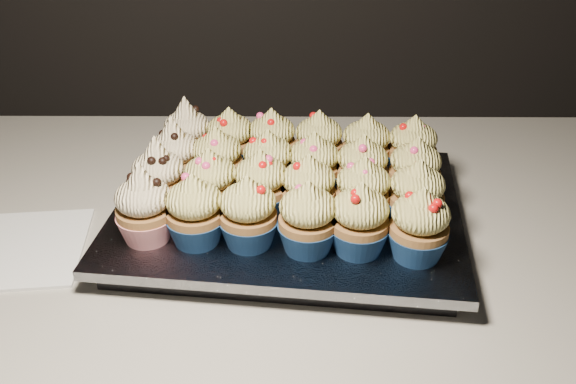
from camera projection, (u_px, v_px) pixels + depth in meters
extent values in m
cube|color=beige|center=(129.00, 225.00, 0.83)|extent=(2.44, 0.64, 0.04)
cube|color=white|center=(16.00, 249.00, 0.74)|extent=(0.17, 0.17, 0.00)
cube|color=black|center=(288.00, 220.00, 0.78)|extent=(0.40, 0.33, 0.02)
cube|color=silver|center=(288.00, 208.00, 0.77)|extent=(0.44, 0.36, 0.01)
cone|color=red|center=(147.00, 227.00, 0.70)|extent=(0.06, 0.06, 0.03)
ellipsoid|color=#FFE6B3|center=(143.00, 197.00, 0.68)|extent=(0.06, 0.06, 0.04)
cone|color=#FFE6B3|center=(140.00, 174.00, 0.66)|extent=(0.03, 0.03, 0.03)
cone|color=navy|center=(196.00, 230.00, 0.69)|extent=(0.06, 0.06, 0.03)
ellipsoid|color=#EEDF78|center=(194.00, 200.00, 0.67)|extent=(0.06, 0.06, 0.04)
cone|color=#EEDF78|center=(192.00, 181.00, 0.66)|extent=(0.03, 0.03, 0.02)
cone|color=navy|center=(249.00, 232.00, 0.69)|extent=(0.06, 0.06, 0.03)
ellipsoid|color=#EEDF78|center=(248.00, 202.00, 0.67)|extent=(0.06, 0.06, 0.04)
cone|color=#EEDF78|center=(247.00, 183.00, 0.66)|extent=(0.03, 0.03, 0.02)
cone|color=navy|center=(307.00, 237.00, 0.68)|extent=(0.06, 0.06, 0.03)
ellipsoid|color=#EEDF78|center=(308.00, 207.00, 0.66)|extent=(0.06, 0.06, 0.04)
cone|color=#EEDF78|center=(308.00, 188.00, 0.65)|extent=(0.03, 0.03, 0.02)
cone|color=navy|center=(358.00, 239.00, 0.68)|extent=(0.06, 0.06, 0.03)
ellipsoid|color=#EEDF78|center=(360.00, 208.00, 0.66)|extent=(0.06, 0.06, 0.04)
cone|color=#EEDF78|center=(362.00, 189.00, 0.65)|extent=(0.03, 0.03, 0.02)
cone|color=navy|center=(417.00, 244.00, 0.67)|extent=(0.06, 0.06, 0.03)
ellipsoid|color=#EEDF78|center=(421.00, 214.00, 0.65)|extent=(0.06, 0.06, 0.04)
cone|color=#EEDF78|center=(423.00, 194.00, 0.64)|extent=(0.03, 0.03, 0.02)
cone|color=red|center=(161.00, 197.00, 0.75)|extent=(0.06, 0.06, 0.03)
ellipsoid|color=#FFE6B3|center=(158.00, 169.00, 0.73)|extent=(0.06, 0.06, 0.04)
cone|color=#FFE6B3|center=(155.00, 147.00, 0.72)|extent=(0.03, 0.03, 0.03)
cone|color=navy|center=(212.00, 202.00, 0.74)|extent=(0.06, 0.06, 0.03)
ellipsoid|color=#EEDF78|center=(210.00, 173.00, 0.72)|extent=(0.06, 0.06, 0.04)
cone|color=#EEDF78|center=(209.00, 155.00, 0.71)|extent=(0.03, 0.03, 0.02)
cone|color=navy|center=(261.00, 203.00, 0.74)|extent=(0.06, 0.06, 0.03)
ellipsoid|color=#EEDF78|center=(261.00, 174.00, 0.72)|extent=(0.06, 0.06, 0.04)
cone|color=#EEDF78|center=(260.00, 156.00, 0.71)|extent=(0.03, 0.03, 0.02)
cone|color=navy|center=(308.00, 208.00, 0.73)|extent=(0.06, 0.06, 0.03)
ellipsoid|color=#EEDF78|center=(309.00, 179.00, 0.71)|extent=(0.06, 0.06, 0.04)
cone|color=#EEDF78|center=(309.00, 161.00, 0.70)|extent=(0.03, 0.03, 0.02)
cone|color=navy|center=(362.00, 210.00, 0.73)|extent=(0.06, 0.06, 0.03)
ellipsoid|color=#EEDF78|center=(364.00, 181.00, 0.71)|extent=(0.06, 0.06, 0.04)
cone|color=#EEDF78|center=(365.00, 163.00, 0.70)|extent=(0.03, 0.03, 0.02)
cone|color=navy|center=(414.00, 213.00, 0.72)|extent=(0.06, 0.06, 0.03)
ellipsoid|color=#EEDF78|center=(418.00, 184.00, 0.70)|extent=(0.06, 0.06, 0.04)
cone|color=#EEDF78|center=(420.00, 166.00, 0.69)|extent=(0.03, 0.03, 0.02)
cone|color=red|center=(177.00, 175.00, 0.80)|extent=(0.06, 0.06, 0.03)
ellipsoid|color=#FFE6B3|center=(174.00, 148.00, 0.78)|extent=(0.06, 0.06, 0.04)
cone|color=#FFE6B3|center=(172.00, 127.00, 0.77)|extent=(0.03, 0.03, 0.03)
cone|color=navy|center=(218.00, 177.00, 0.79)|extent=(0.06, 0.06, 0.03)
ellipsoid|color=#EEDF78|center=(217.00, 150.00, 0.77)|extent=(0.06, 0.06, 0.04)
cone|color=#EEDF78|center=(216.00, 133.00, 0.76)|extent=(0.03, 0.03, 0.02)
cone|color=navy|center=(268.00, 181.00, 0.79)|extent=(0.06, 0.06, 0.03)
ellipsoid|color=#EEDF78|center=(268.00, 153.00, 0.77)|extent=(0.06, 0.06, 0.04)
cone|color=#EEDF78|center=(268.00, 136.00, 0.76)|extent=(0.03, 0.03, 0.02)
cone|color=navy|center=(313.00, 183.00, 0.78)|extent=(0.06, 0.06, 0.03)
ellipsoid|color=#EEDF78|center=(314.00, 155.00, 0.76)|extent=(0.06, 0.06, 0.04)
cone|color=#EEDF78|center=(314.00, 138.00, 0.75)|extent=(0.03, 0.03, 0.02)
cone|color=navy|center=(361.00, 186.00, 0.77)|extent=(0.06, 0.06, 0.03)
ellipsoid|color=#EEDF78|center=(363.00, 158.00, 0.76)|extent=(0.06, 0.06, 0.04)
cone|color=#EEDF78|center=(364.00, 140.00, 0.74)|extent=(0.03, 0.03, 0.02)
cone|color=navy|center=(413.00, 189.00, 0.77)|extent=(0.06, 0.06, 0.03)
ellipsoid|color=#EEDF78|center=(416.00, 161.00, 0.75)|extent=(0.06, 0.06, 0.04)
cone|color=#EEDF78|center=(418.00, 143.00, 0.74)|extent=(0.03, 0.03, 0.02)
cone|color=red|center=(189.00, 152.00, 0.85)|extent=(0.06, 0.06, 0.03)
ellipsoid|color=#FFE6B3|center=(187.00, 126.00, 0.83)|extent=(0.06, 0.06, 0.04)
cone|color=#FFE6B3|center=(185.00, 106.00, 0.82)|extent=(0.03, 0.03, 0.03)
cone|color=navy|center=(231.00, 156.00, 0.84)|extent=(0.06, 0.06, 0.03)
ellipsoid|color=#EEDF78|center=(230.00, 130.00, 0.82)|extent=(0.06, 0.06, 0.04)
cone|color=#EEDF78|center=(229.00, 113.00, 0.81)|extent=(0.03, 0.03, 0.02)
cone|color=navy|center=(272.00, 157.00, 0.84)|extent=(0.06, 0.06, 0.03)
ellipsoid|color=#EEDF78|center=(272.00, 131.00, 0.82)|extent=(0.06, 0.06, 0.04)
cone|color=#EEDF78|center=(271.00, 114.00, 0.81)|extent=(0.03, 0.03, 0.02)
cone|color=navy|center=(318.00, 159.00, 0.84)|extent=(0.06, 0.06, 0.03)
ellipsoid|color=#EEDF78|center=(319.00, 133.00, 0.82)|extent=(0.06, 0.06, 0.04)
cone|color=#EEDF78|center=(319.00, 116.00, 0.80)|extent=(0.03, 0.03, 0.02)
cone|color=navy|center=(365.00, 163.00, 0.83)|extent=(0.06, 0.06, 0.03)
ellipsoid|color=#EEDF78|center=(367.00, 136.00, 0.81)|extent=(0.06, 0.06, 0.04)
cone|color=#EEDF78|center=(368.00, 120.00, 0.80)|extent=(0.03, 0.03, 0.02)
cone|color=navy|center=(411.00, 165.00, 0.82)|extent=(0.06, 0.06, 0.03)
ellipsoid|color=#EEDF78|center=(413.00, 138.00, 0.80)|extent=(0.06, 0.06, 0.04)
cone|color=#EEDF78|center=(415.00, 121.00, 0.79)|extent=(0.03, 0.03, 0.02)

